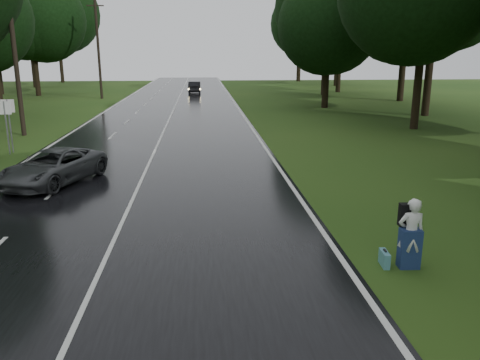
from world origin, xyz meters
The scene contains 16 objects.
ground centered at (0.00, 0.00, 0.00)m, with size 160.00×160.00×0.00m, color #2B4815.
road centered at (0.00, 20.00, 0.02)m, with size 12.00×140.00×0.04m, color black.
lane_center centered at (0.00, 20.00, 0.04)m, with size 0.12×140.00×0.01m, color silver.
grey_car centered at (-3.30, 8.98, 0.69)m, with size 2.16×4.67×1.30m, color #484B4D.
far_car centered at (1.68, 51.76, 0.74)m, with size 1.49×4.26×1.41m, color black.
hitchhiker centered at (7.27, 0.60, 0.80)m, with size 0.65×0.59×1.72m.
suitcase centered at (6.74, 0.72, 0.18)m, with size 0.15×0.51×0.37m, color teal.
utility_pole_mid centered at (-8.50, 20.76, 0.00)m, with size 1.80×0.28×9.29m, color black, non-canonical shape.
utility_pole_far centered at (-8.50, 45.23, 0.00)m, with size 1.80×0.28×10.83m, color black, non-canonical shape.
road_sign_a centered at (-7.20, 14.93, 0.00)m, with size 0.63×0.10×2.64m, color white, non-canonical shape.
road_sign_b centered at (-7.20, 15.37, 0.00)m, with size 0.65×0.10×2.70m, color white, non-canonical shape.
tree_left_e centered at (-14.20, 31.92, 0.00)m, with size 8.23×8.23×12.86m, color black, non-canonical shape.
tree_left_f centered at (-16.68, 49.58, 0.00)m, with size 9.49×9.49×14.83m, color black, non-canonical shape.
tree_right_d centered at (16.64, 21.36, 0.00)m, with size 10.04×10.04×15.69m, color black, non-canonical shape.
tree_right_e centered at (13.89, 34.43, 0.00)m, with size 7.73×7.73×12.09m, color black, non-canonical shape.
tree_right_f centered at (17.28, 48.30, 0.00)m, with size 10.84×10.84×16.94m, color black, non-canonical shape.
Camera 1 is at (2.42, -9.59, 4.96)m, focal length 35.93 mm.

